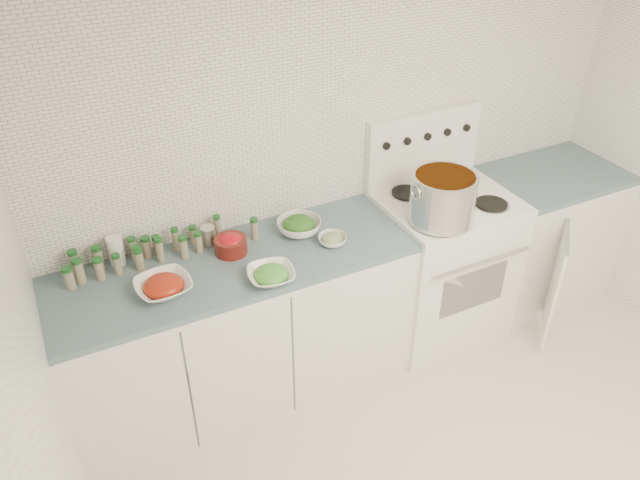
{
  "coord_description": "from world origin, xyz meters",
  "views": [
    {
      "loc": [
        -1.57,
        -1.27,
        2.75
      ],
      "look_at": [
        -0.36,
        1.14,
        0.93
      ],
      "focal_mm": 35.0,
      "sensor_mm": 36.0,
      "label": 1
    }
  ],
  "objects": [
    {
      "name": "stock_pot",
      "position": [
        0.3,
        1.0,
        1.09
      ],
      "size": [
        0.37,
        0.35,
        0.27
      ],
      "rotation": [
        0.0,
        0.0,
        -0.08
      ],
      "color": "silver",
      "rests_on": "stove"
    },
    {
      "name": "stove",
      "position": [
        0.48,
        1.19,
        0.5
      ],
      "size": [
        0.76,
        0.7,
        1.36
      ],
      "color": "white",
      "rests_on": "ground"
    },
    {
      "name": "bowl_pepper",
      "position": [
        -0.81,
        1.28,
        0.95
      ],
      "size": [
        0.17,
        0.17,
        0.1
      ],
      "color": "#57140F",
      "rests_on": "counter_left"
    },
    {
      "name": "spice_cluster",
      "position": [
        -1.24,
        1.39,
        0.96
      ],
      "size": [
        0.98,
        0.16,
        0.14
      ],
      "color": "gray",
      "rests_on": "counter_left"
    },
    {
      "name": "salt_canister",
      "position": [
        -1.35,
        1.44,
        0.98
      ],
      "size": [
        0.09,
        0.09,
        0.15
      ],
      "primitive_type": "cylinder",
      "rotation": [
        0.0,
        0.0,
        -0.11
      ],
      "color": "white",
      "rests_on": "counter_left"
    },
    {
      "name": "counter_right",
      "position": [
        1.3,
        1.19,
        0.45
      ],
      "size": [
        0.89,
        0.91,
        0.9
      ],
      "color": "white",
      "rests_on": "ground"
    },
    {
      "name": "tin_can",
      "position": [
        -0.88,
        1.4,
        0.95
      ],
      "size": [
        0.08,
        0.08,
        0.1
      ],
      "primitive_type": "cylinder",
      "rotation": [
        0.0,
        0.0,
        0.0
      ],
      "color": "#AFA794",
      "rests_on": "counter_left"
    },
    {
      "name": "room_walls",
      "position": [
        0.0,
        0.0,
        1.56
      ],
      "size": [
        3.54,
        3.04,
        2.52
      ],
      "color": "white",
      "rests_on": "ground"
    },
    {
      "name": "bowl_tomato",
      "position": [
        -1.2,
        1.11,
        0.94
      ],
      "size": [
        0.28,
        0.28,
        0.09
      ],
      "color": "white",
      "rests_on": "counter_left"
    },
    {
      "name": "counter_left",
      "position": [
        -0.82,
        1.19,
        0.45
      ],
      "size": [
        1.85,
        0.62,
        0.9
      ],
      "color": "white",
      "rests_on": "ground"
    },
    {
      "name": "bowl_snowpea",
      "position": [
        -0.71,
        0.97,
        0.93
      ],
      "size": [
        0.26,
        0.26,
        0.08
      ],
      "color": "white",
      "rests_on": "counter_left"
    },
    {
      "name": "bowl_broccoli",
      "position": [
        -0.42,
        1.29,
        0.94
      ],
      "size": [
        0.25,
        0.25,
        0.1
      ],
      "color": "white",
      "rests_on": "counter_left"
    },
    {
      "name": "bowl_zucchini",
      "position": [
        -0.31,
        1.11,
        0.93
      ],
      "size": [
        0.18,
        0.18,
        0.06
      ],
      "color": "white",
      "rests_on": "counter_left"
    }
  ]
}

